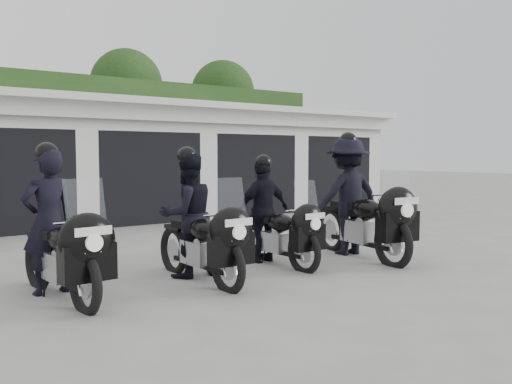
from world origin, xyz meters
TOP-DOWN VIEW (x-y plane):
  - ground at (0.00, 0.00)m, footprint 80.00×80.00m
  - garage_block at (-0.00, 8.06)m, footprint 16.40×6.80m
  - background_vegetation at (0.37, 12.92)m, footprint 20.00×3.90m
  - police_bike_a at (-3.77, -0.05)m, footprint 0.74×2.14m
  - police_bike_b at (-2.02, -0.11)m, footprint 0.83×2.10m
  - police_bike_c at (-0.56, 0.12)m, footprint 0.95×1.97m
  - police_bike_d at (0.93, -0.20)m, footprint 1.34×2.40m

SIDE VIEW (x-z plane):
  - ground at x=0.00m, z-range 0.00..0.00m
  - police_bike_c at x=-0.56m, z-range -0.13..1.58m
  - police_bike_a at x=-3.77m, z-range -0.19..1.67m
  - police_bike_b at x=-2.02m, z-range -0.14..1.68m
  - police_bike_d at x=0.93m, z-range -0.16..1.94m
  - garage_block at x=0.00m, z-range -0.06..2.90m
  - background_vegetation at x=0.37m, z-range -0.13..5.67m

